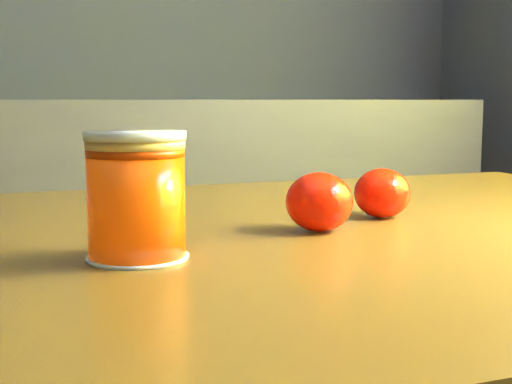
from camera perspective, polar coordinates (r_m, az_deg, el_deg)
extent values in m
cube|color=brown|center=(0.68, 3.97, -4.60)|extent=(1.15, 0.89, 0.04)
cylinder|color=#F84704|center=(0.54, -9.53, -0.98)|extent=(0.07, 0.07, 0.08)
cylinder|color=#E5B45D|center=(0.54, -9.64, 3.79)|extent=(0.07, 0.07, 0.01)
cylinder|color=silver|center=(0.54, -9.65, 4.40)|extent=(0.08, 0.08, 0.00)
ellipsoid|color=#FA1C05|center=(0.65, 5.08, -0.80)|extent=(0.07, 0.07, 0.05)
ellipsoid|color=#FA1C05|center=(0.74, 10.06, -0.09)|extent=(0.06, 0.06, 0.05)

